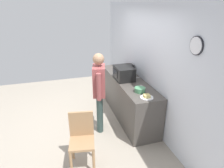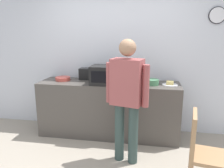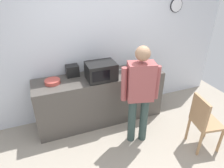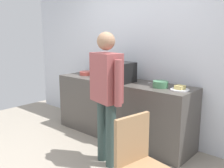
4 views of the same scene
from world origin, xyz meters
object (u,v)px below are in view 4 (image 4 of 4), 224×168
Objects in this scene: cereal_bowl at (160,84)px; toaster at (109,70)px; fork_utensil at (153,83)px; person_standing at (106,89)px; salad_bowl at (87,73)px; wooden_chair at (140,163)px; spoon_utensil at (131,78)px; sandwich_plate at (180,89)px; microwave at (117,72)px.

toaster reaches higher than cereal_bowl.
toaster is 0.96m from fork_utensil.
cereal_bowl is at bearing -37.95° from fork_utensil.
salad_bowl is at bearing 146.26° from person_standing.
salad_bowl is 1.33m from fork_utensil.
cereal_bowl is 0.13× the size of person_standing.
toaster reaches higher than salad_bowl.
wooden_chair is at bearing -32.32° from salad_bowl.
toaster is 0.45m from spoon_utensil.
fork_utensil is at bearing 118.24° from wooden_chair.
cereal_bowl is 0.96× the size of toaster.
spoon_utensil is 0.18× the size of wooden_chair.
cereal_bowl is 0.81m from person_standing.
spoon_utensil is at bearing 15.74° from salad_bowl.
wooden_chair is at bearing -30.28° from person_standing.
salad_bowl is 0.28× the size of wooden_chair.
salad_bowl is (-1.82, 0.05, 0.01)m from sandwich_plate.
fork_utensil is at bearing -3.72° from toaster.
salad_bowl is at bearing 170.32° from microwave.
microwave is 0.53× the size of wooden_chair.
microwave is 2.37× the size of cereal_bowl.
fork_utensil is 0.53m from spoon_utensil.
cereal_bowl is at bearing -176.93° from sandwich_plate.
microwave is 1.02m from sandwich_plate.
microwave is at bearing -34.67° from toaster.
person_standing is 1.11m from wooden_chair.
cereal_bowl is 1.44m from wooden_chair.
person_standing reaches higher than fork_utensil.
spoon_utensil is at bearing 111.19° from person_standing.
spoon_utensil is at bearing 157.94° from cereal_bowl.
toaster is (0.37, 0.16, 0.07)m from salad_bowl.
toaster is at bearing 139.09° from wooden_chair.
microwave is 0.39m from spoon_utensil.
wooden_chair is at bearing -61.76° from fork_utensil.
spoon_utensil is 0.10× the size of person_standing.
toaster is at bearing 145.33° from microwave.
salad_bowl is at bearing -175.57° from fork_utensil.
fork_utensil is (1.32, 0.10, -0.03)m from salad_bowl.
wooden_chair is (0.55, -1.25, -0.46)m from cereal_bowl.
salad_bowl is 1.23× the size of cereal_bowl.
sandwich_plate is at bearing -15.54° from spoon_utensil.
sandwich_plate is at bearing -8.53° from toaster.
salad_bowl is 1.54m from cereal_bowl.
person_standing is 1.79× the size of wooden_chair.
spoon_utensil is (0.81, 0.23, -0.03)m from salad_bowl.
sandwich_plate is 0.97m from person_standing.
salad_bowl is at bearing 177.47° from cereal_bowl.
microwave is 0.30× the size of person_standing.
microwave reaches higher than spoon_utensil.
toaster is 1.29× the size of fork_utensil.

